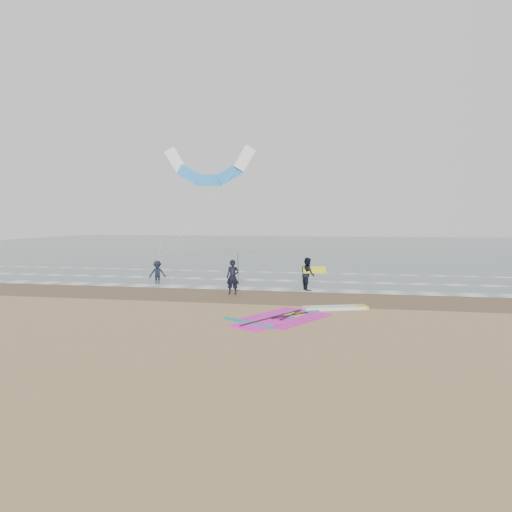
% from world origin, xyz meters
% --- Properties ---
extents(ground, '(120.00, 120.00, 0.00)m').
position_xyz_m(ground, '(0.00, 0.00, 0.00)').
color(ground, tan).
rests_on(ground, ground).
extents(sea_water, '(120.00, 80.00, 0.02)m').
position_xyz_m(sea_water, '(0.00, 48.00, 0.01)').
color(sea_water, '#47605E').
rests_on(sea_water, ground).
extents(wet_sand_band, '(120.00, 5.00, 0.01)m').
position_xyz_m(wet_sand_band, '(0.00, 6.00, 0.00)').
color(wet_sand_band, brown).
rests_on(wet_sand_band, ground).
extents(foam_waterline, '(120.00, 9.15, 0.02)m').
position_xyz_m(foam_waterline, '(0.00, 10.44, 0.03)').
color(foam_waterline, white).
rests_on(foam_waterline, ground).
extents(windsurf_rig, '(5.97, 5.65, 0.14)m').
position_xyz_m(windsurf_rig, '(1.86, 1.43, 0.04)').
color(windsurf_rig, white).
rests_on(windsurf_rig, ground).
extents(person_standing, '(0.69, 0.46, 1.88)m').
position_xyz_m(person_standing, '(-2.18, 6.20, 0.94)').
color(person_standing, black).
rests_on(person_standing, ground).
extents(person_walking, '(1.01, 1.12, 1.88)m').
position_xyz_m(person_walking, '(1.69, 8.32, 0.94)').
color(person_walking, black).
rests_on(person_walking, ground).
extents(person_wading, '(1.23, 0.99, 1.67)m').
position_xyz_m(person_wading, '(-8.32, 10.54, 0.83)').
color(person_wading, black).
rests_on(person_wading, ground).
extents(held_pole, '(0.17, 0.86, 1.82)m').
position_xyz_m(held_pole, '(-1.88, 6.20, 1.38)').
color(held_pole, black).
rests_on(held_pole, ground).
extents(carried_kiteboard, '(1.30, 0.51, 0.39)m').
position_xyz_m(carried_kiteboard, '(2.09, 8.22, 1.19)').
color(carried_kiteboard, yellow).
rests_on(carried_kiteboard, ground).
extents(surf_kite, '(6.40, 2.63, 7.96)m').
position_xyz_m(surf_kite, '(-5.39, 12.88, 7.42)').
color(surf_kite, white).
rests_on(surf_kite, ground).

